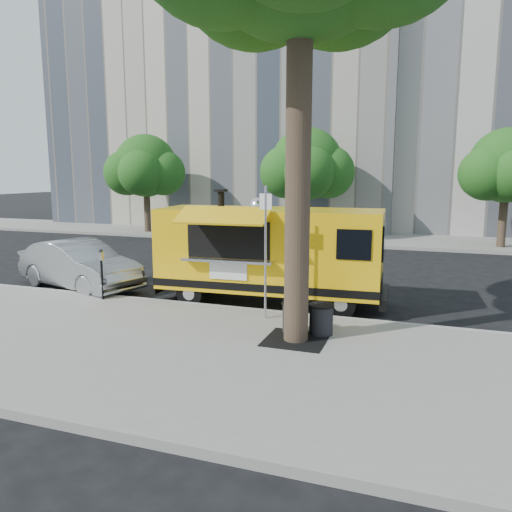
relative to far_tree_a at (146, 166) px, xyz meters
The scene contains 15 objects.
ground 16.30m from the far_tree_a, 50.89° to the right, with size 120.00×120.00×0.00m, color black.
sidewalk 19.48m from the far_tree_a, 58.47° to the right, with size 60.00×6.00×0.15m, color gray.
curb 16.99m from the far_tree_a, 52.92° to the right, with size 60.00×0.14×0.16m, color #999993.
far_sidewalk 10.73m from the far_tree_a, ahead, with size 60.00×5.00×0.15m, color gray.
building_left 12.87m from the far_tree_a, 78.35° to the left, with size 22.00×14.00×24.00m, color #B3A995.
tree_well 20.00m from the far_tree_a, 50.16° to the right, with size 1.20×1.20×0.02m, color black.
far_tree_a is the anchor object (origin of this frame).
far_tree_b 9.01m from the far_tree_a, ahead, with size 3.60×3.60×5.50m.
far_tree_c 18.00m from the far_tree_a, ahead, with size 3.24×3.24×5.21m.
sign_post 18.14m from the far_tree_a, 50.17° to the right, with size 0.28×0.06×3.00m.
parking_meter 15.59m from the far_tree_a, 62.85° to the right, with size 0.11×0.11×1.33m.
food_truck 16.58m from the far_tree_a, 47.67° to the right, with size 6.16×3.04×2.97m.
sedan 13.70m from the far_tree_a, 67.08° to the right, with size 1.51×4.33×1.43m, color #9C9FA3.
trash_bin_left 19.49m from the far_tree_a, 49.62° to the right, with size 0.53×0.53×0.64m.
trash_bin_right 19.80m from the far_tree_a, 48.27° to the right, with size 0.52×0.52×0.63m.
Camera 1 is at (5.00, -12.00, 3.44)m, focal length 35.00 mm.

